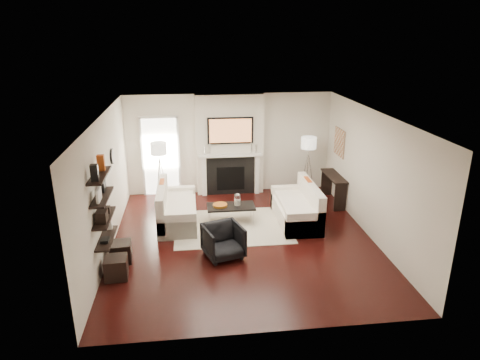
{
  "coord_description": "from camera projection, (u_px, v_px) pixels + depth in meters",
  "views": [
    {
      "loc": [
        -1.05,
        -8.17,
        4.25
      ],
      "look_at": [
        0.0,
        0.6,
        1.15
      ],
      "focal_mm": 32.0,
      "sensor_mm": 36.0,
      "label": 1
    }
  ],
  "objects": [
    {
      "name": "clock_rim",
      "position": [
        112.0,
        156.0,
        9.15
      ],
      "size": [
        0.04,
        0.34,
        0.34
      ],
      "primitive_type": "cylinder",
      "rotation": [
        0.0,
        1.57,
        0.0
      ],
      "color": "black",
      "rests_on": "wall_left"
    },
    {
      "name": "ottoman_near",
      "position": [
        121.0,
        252.0,
        8.26
      ],
      "size": [
        0.43,
        0.43,
        0.4
      ],
      "primitive_type": "cube",
      "rotation": [
        0.0,
        0.0,
        0.08
      ],
      "color": "black",
      "rests_on": "floor"
    },
    {
      "name": "console_leg_s",
      "position": [
        327.0,
        183.0,
        11.56
      ],
      "size": [
        0.3,
        0.04,
        0.71
      ],
      "primitive_type": "cube",
      "color": "black",
      "rests_on": "floor"
    },
    {
      "name": "shelf_lower",
      "position": [
        104.0,
        218.0,
        7.59
      ],
      "size": [
        0.25,
        1.0,
        0.04
      ],
      "primitive_type": "cube",
      "color": "black",
      "rests_on": "wall_left"
    },
    {
      "name": "lamp_left_post",
      "position": [
        161.0,
        180.0,
        10.99
      ],
      "size": [
        0.02,
        0.02,
        1.2
      ],
      "primitive_type": "cylinder",
      "color": "silver",
      "rests_on": "floor"
    },
    {
      "name": "coffee_leg_nw",
      "position": [
        210.0,
        220.0,
        9.68
      ],
      "size": [
        0.02,
        0.02,
        0.38
      ],
      "primitive_type": "cylinder",
      "color": "silver",
      "rests_on": "floor"
    },
    {
      "name": "decor_books",
      "position": [
        105.0,
        240.0,
        7.56
      ],
      "size": [
        0.14,
        0.2,
        0.05
      ],
      "primitive_type": "cube",
      "color": "black",
      "rests_on": "shelf_bottom"
    },
    {
      "name": "firebox",
      "position": [
        231.0,
        178.0,
        11.59
      ],
      "size": [
        0.75,
        0.02,
        0.65
      ],
      "primitive_type": "cube",
      "color": "black",
      "rests_on": "floor"
    },
    {
      "name": "tv_body",
      "position": [
        230.0,
        131.0,
        11.13
      ],
      "size": [
        1.2,
        0.06,
        0.7
      ],
      "primitive_type": "cube",
      "color": "black",
      "rests_on": "chimney_breast"
    },
    {
      "name": "lamp_left_leg_b",
      "position": [
        159.0,
        179.0,
        11.07
      ],
      "size": [
        0.14,
        0.22,
        1.23
      ],
      "primitive_type": "cylinder",
      "rotation": [
        0.18,
        0.0,
        0.52
      ],
      "color": "silver",
      "rests_on": "floor"
    },
    {
      "name": "pillow_right_orange",
      "position": [
        307.0,
        187.0,
        10.13
      ],
      "size": [
        0.1,
        0.42,
        0.42
      ],
      "primitive_type": "cube",
      "color": "#B74A16",
      "rests_on": "loveseat_right_cushion"
    },
    {
      "name": "hurricane_candle",
      "position": [
        237.0,
        202.0,
        9.86
      ],
      "size": [
        0.1,
        0.1,
        0.15
      ],
      "primitive_type": "cylinder",
      "color": "white",
      "rests_on": "coffee_table"
    },
    {
      "name": "shelf_bottom",
      "position": [
        107.0,
        238.0,
        7.72
      ],
      "size": [
        0.25,
        1.0,
        0.03
      ],
      "primitive_type": "cube",
      "color": "black",
      "rests_on": "wall_left"
    },
    {
      "name": "loveseat_left_arm_s",
      "position": [
        178.0,
        198.0,
        10.64
      ],
      "size": [
        0.85,
        0.18,
        0.6
      ],
      "primitive_type": "cube",
      "color": "white",
      "rests_on": "floor"
    },
    {
      "name": "lamp_left_leg_c",
      "position": [
        158.0,
        182.0,
        10.89
      ],
      "size": [
        0.14,
        0.22,
        1.23
      ],
      "primitive_type": "cylinder",
      "rotation": [
        0.18,
        0.0,
        2.62
      ],
      "color": "silver",
      "rests_on": "floor"
    },
    {
      "name": "door_trim_l",
      "position": [
        142.0,
        158.0,
        11.34
      ],
      "size": [
        0.06,
        0.06,
        2.16
      ],
      "primitive_type": "cube",
      "color": "white",
      "rests_on": "floor"
    },
    {
      "name": "pillow_left_charcoal",
      "position": [
        161.0,
        200.0,
        9.43
      ],
      "size": [
        0.1,
        0.4,
        0.4
      ],
      "primitive_type": "cube",
      "color": "black",
      "rests_on": "loveseat_left_cushion"
    },
    {
      "name": "hallway_panel",
      "position": [
        161.0,
        157.0,
        11.42
      ],
      "size": [
        0.9,
        0.02,
        2.1
      ],
      "primitive_type": "cube",
      "color": "white",
      "rests_on": "floor"
    },
    {
      "name": "loveseat_right_arm_s",
      "position": [
        288.0,
        197.0,
        10.71
      ],
      "size": [
        0.85,
        0.18,
        0.6
      ],
      "primitive_type": "cube",
      "color": "white",
      "rests_on": "floor"
    },
    {
      "name": "decor_box_tall",
      "position": [
        109.0,
        225.0,
        8.01
      ],
      "size": [
        0.1,
        0.1,
        0.18
      ],
      "primitive_type": "cube",
      "color": "white",
      "rests_on": "shelf_bottom"
    },
    {
      "name": "candlestick_l_tall",
      "position": [
        210.0,
        149.0,
        11.22
      ],
      "size": [
        0.04,
        0.04,
        0.3
      ],
      "primitive_type": "cylinder",
      "color": "silver",
      "rests_on": "mantel_shelf"
    },
    {
      "name": "lamp_left_leg_a",
      "position": [
        165.0,
        180.0,
        11.0
      ],
      "size": [
        0.25,
        0.02,
        1.23
      ],
      "primitive_type": "cylinder",
      "rotation": [
        0.18,
        0.0,
        4.71
      ],
      "color": "silver",
      "rests_on": "floor"
    },
    {
      "name": "mantel_pilaster_r",
      "position": [
        257.0,
        174.0,
        11.62
      ],
      "size": [
        0.12,
        0.08,
        1.1
      ],
      "primitive_type": "cube",
      "color": "white",
      "rests_on": "floor"
    },
    {
      "name": "copper_bowl",
      "position": [
        220.0,
        205.0,
        9.83
      ],
      "size": [
        0.33,
        0.33,
        0.06
      ],
      "primitive_type": "cylinder",
      "color": "orange",
      "rests_on": "coffee_table"
    },
    {
      "name": "console_leg_n",
      "position": [
        340.0,
        198.0,
        10.53
      ],
      "size": [
        0.3,
        0.04,
        0.71
      ],
      "primitive_type": "cube",
      "color": "black",
      "rests_on": "floor"
    },
    {
      "name": "lamp_right_post",
      "position": [
        307.0,
        173.0,
        11.53
      ],
      "size": [
        0.02,
        0.02,
        1.2
      ],
      "primitive_type": "cylinder",
      "color": "silver",
      "rests_on": "floor"
    },
    {
      "name": "candlestick_r_short",
      "position": [
        256.0,
        149.0,
        11.36
      ],
      "size": [
        0.04,
        0.04,
        0.24
      ],
      "primitive_type": "cylinder",
      "color": "silver",
      "rests_on": "mantel_shelf"
    },
    {
      "name": "shelf_top",
      "position": [
        99.0,
        175.0,
        7.32
      ],
      "size": [
        0.25,
        1.0,
        0.04
      ],
      "primitive_type": "cube",
      "color": "black",
      "rests_on": "wall_left"
    },
    {
      "name": "coffee_leg_se",
      "position": [
        251.0,
        210.0,
        10.21
      ],
      "size": [
        0.02,
        0.02,
        0.38
      ],
      "primitive_type": "cylinder",
      "color": "silver",
      "rests_on": "floor"
    },
    {
      "name": "loveseat_left_back",
      "position": [
        162.0,
        203.0,
        9.77
      ],
      "size": [
        0.18,
        1.8,
        0.8
      ],
      "primitive_type": "cube",
      "color": "white",
      "rests_on": "floor"
    },
    {
      "name": "ottoman_far",
      "position": [
        116.0,
        268.0,
        7.72
      ],
      "size": [
        0.42,
        0.42,
        0.4
      ],
      "primitive_type": "cube",
      "rotation": [
        0.0,
        0.0,
        0.06
      ],
      "color": "black",
      "rests_on": "floor"
    },
    {
      "name": "coffee_leg_sw",
      "position": [
        209.0,
        212.0,
        10.1
      ],
      "size": [
        0.02,
        0.02,
        0.38
      ],
      "primitive_type": "cylinder",
      "color": "silver",
      "rests_on": "floor"
    },
    {
      "name": "fireplace_surround",
      "position": [
        231.0,
        176.0,
        11.57
      ],
      "size": [
        1.3,
        0.02,
        1.04
      ],
      "primitive_type": "cube",
      "color": "black",
      "rests_on": "floor"
    },
    {
      "name": "lamp_right_shade",
      "position": [
        309.0,
        143.0,
        11.25
      ],
      "size": [
        0.4,
        0.4,
        0.3
      ],
      "primitive_type": "cylinder",
      "color": "white",
      "rests_on": "lamp_right_post"
    },
    {
      "name": "loveseat_left_base",
      "position": [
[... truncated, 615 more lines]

